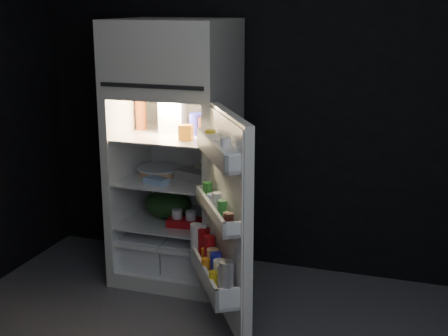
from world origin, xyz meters
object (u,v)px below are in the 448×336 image
(yogurt_tray, at_px, (185,222))
(refrigerator, at_px, (176,143))
(fridge_door, at_px, (224,224))
(milk_jug, at_px, (172,114))
(egg_carton, at_px, (193,176))

(yogurt_tray, bearing_deg, refrigerator, 121.17)
(refrigerator, bearing_deg, fridge_door, -50.28)
(milk_jug, relative_size, egg_carton, 0.93)
(refrigerator, height_order, fridge_door, refrigerator)
(milk_jug, height_order, egg_carton, milk_jug)
(fridge_door, relative_size, milk_jug, 5.08)
(refrigerator, height_order, yogurt_tray, refrigerator)
(egg_carton, distance_m, yogurt_tray, 0.32)
(milk_jug, bearing_deg, fridge_door, -60.48)
(egg_carton, bearing_deg, fridge_door, -35.63)
(milk_jug, distance_m, egg_carton, 0.45)
(fridge_door, height_order, milk_jug, fridge_door)
(milk_jug, bearing_deg, yogurt_tray, -60.39)
(refrigerator, relative_size, yogurt_tray, 7.56)
(yogurt_tray, bearing_deg, milk_jug, 124.05)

